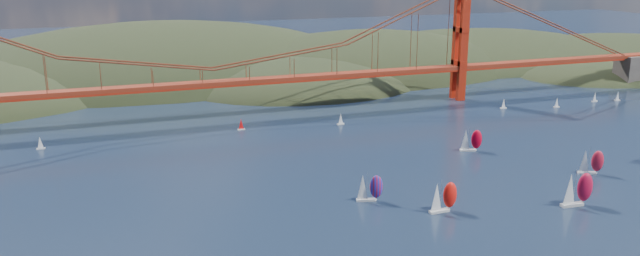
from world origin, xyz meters
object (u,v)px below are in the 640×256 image
object	(u,v)px
racer_2	(591,161)
racer_3	(471,140)
racer_rwb	(369,187)
racer_0	(443,197)
racer_1	(577,189)

from	to	relation	value
racer_2	racer_3	size ratio (longest dim) A/B	1.00
racer_3	racer_rwb	size ratio (longest dim) A/B	1.02
racer_0	racer_2	xyz separation A→B (m)	(60.86, 11.41, -0.27)
racer_2	racer_0	bearing A→B (deg)	-144.94
racer_1	racer_rwb	xyz separation A→B (m)	(-53.32, 22.81, -0.96)
racer_3	racer_rwb	xyz separation A→B (m)	(-53.99, -31.61, -0.08)
racer_2	racer_rwb	xyz separation A→B (m)	(-76.64, 2.63, -0.07)
racer_1	racer_rwb	size ratio (longest dim) A/B	1.23
racer_rwb	racer_0	bearing A→B (deg)	-25.53
racer_0	racer_2	bearing A→B (deg)	8.54
racer_0	racer_rwb	bearing A→B (deg)	136.26
racer_0	racer_1	xyz separation A→B (m)	(37.54, -8.76, 0.62)
racer_0	racer_3	size ratio (longest dim) A/B	1.06
racer_2	racer_1	bearing A→B (deg)	-114.70
racer_0	racer_rwb	size ratio (longest dim) A/B	1.08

